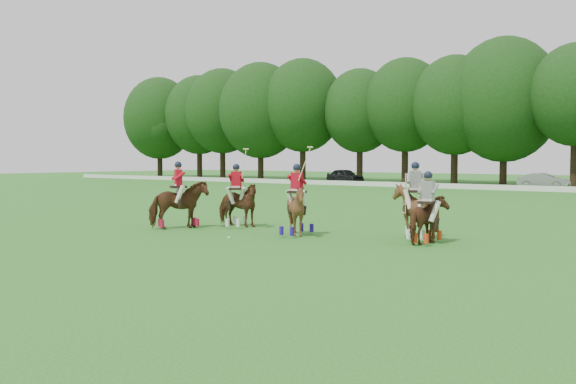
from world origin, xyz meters
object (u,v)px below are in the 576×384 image
Objects in this scene: polo_red_a at (179,204)px; polo_stripe_b at (415,211)px; polo_red_c at (297,210)px; polo_stripe_a at (428,218)px; polo_red_b at (236,204)px; car_mid at (544,181)px; polo_ball at (229,238)px; car_left at (345,176)px.

polo_stripe_b is at bearing 17.29° from polo_red_a.
polo_red_a is 0.84× the size of polo_red_c.
polo_red_b is at bearing -179.77° from polo_stripe_a.
polo_red_b is at bearing 166.92° from polo_red_c.
polo_red_a is 1.13× the size of polo_stripe_a.
polo_red_b is at bearing 52.43° from polo_red_a.
polo_stripe_b is at bearing 135.40° from polo_stripe_a.
car_mid is 39.83m from polo_red_a.
polo_red_b is at bearing 176.05° from car_mid.
car_mid reaches higher than polo_ball.
car_mid is at bearing 95.16° from polo_red_c.
car_left is at bearing 115.06° from polo_red_a.
polo_red_b is 3.53m from polo_red_c.
car_left is at bearing 125.72° from polo_stripe_b.
polo_stripe_b reaches higher than car_mid.
polo_red_c reaches higher than car_mid.
polo_ball is (-4.61, -3.67, -0.85)m from polo_stripe_b.
polo_stripe_a is (7.72, 0.03, -0.08)m from polo_red_b.
car_left is 1.52× the size of polo_red_b.
car_mid is 37.91m from polo_stripe_b.
car_left is at bearing 120.96° from polo_red_c.
polo_stripe_b is 27.15× the size of polo_ball.
polo_red_c reaches higher than car_left.
polo_red_a is 2.13m from polo_red_b.
polo_stripe_a is (9.02, 1.72, -0.13)m from polo_red_a.
polo_stripe_a is (7.80, -38.09, 0.10)m from car_mid.
car_mid is 38.88m from polo_stripe_a.
polo_red_b is at bearing 129.00° from polo_ball.
polo_stripe_a is 24.11× the size of polo_ball.
polo_red_c is (3.52, -38.92, 0.19)m from car_mid.
polo_stripe_a is (27.64, -38.09, 0.02)m from car_left.
car_mid is at bearing 90.11° from polo_red_b.
car_left is 1.80× the size of polo_stripe_b.
polo_stripe_b is (3.44, 1.66, 0.03)m from polo_red_c.
polo_ball is at bearing 179.23° from car_mid.
polo_stripe_a is at bearing 10.79° from polo_red_a.
polo_red_c is 1.19× the size of polo_stripe_b.
polo_red_a is at bearing 162.52° from polo_ball.
car_mid is 1.41× the size of polo_red_b.
polo_red_a is 0.84× the size of polo_red_b.
polo_stripe_b is at bearing -129.23° from car_left.
polo_stripe_b is (26.80, -37.26, 0.15)m from car_left.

